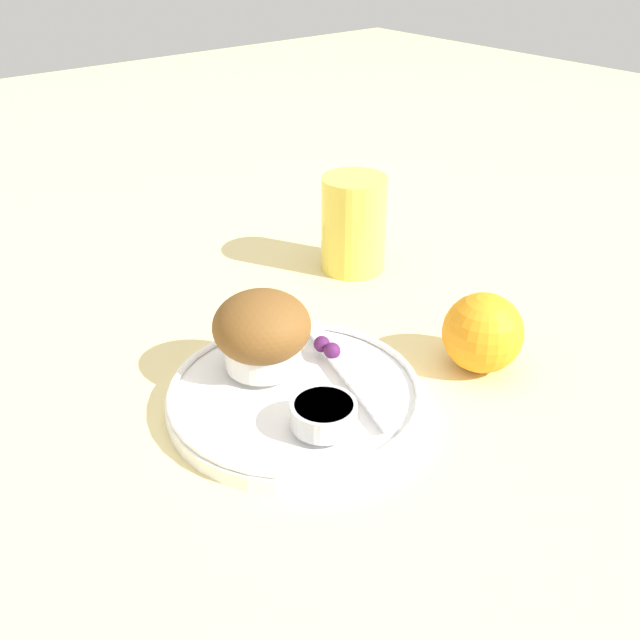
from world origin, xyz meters
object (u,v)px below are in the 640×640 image
object	(u,v)px
orange_fruit	(483,333)
juice_glass	(354,224)
muffin	(262,332)
butter_knife	(347,370)

from	to	relation	value
orange_fruit	juice_glass	distance (m)	0.24
muffin	orange_fruit	size ratio (longest dim) A/B	1.16
muffin	juice_glass	bearing A→B (deg)	119.79
butter_knife	orange_fruit	bearing A→B (deg)	84.24
butter_knife	juice_glass	distance (m)	0.25
butter_knife	juice_glass	xyz separation A→B (m)	(-0.18, 0.17, 0.03)
orange_fruit	muffin	bearing A→B (deg)	-122.01
muffin	orange_fruit	world-z (taller)	muffin
muffin	butter_knife	xyz separation A→B (m)	(0.06, 0.05, -0.03)
butter_knife	orange_fruit	world-z (taller)	orange_fruit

